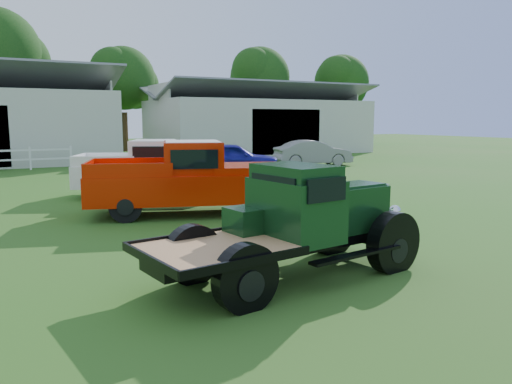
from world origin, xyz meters
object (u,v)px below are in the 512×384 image
red_pickup (189,177)px  misc_car_blue (232,158)px  white_pickup (151,169)px  vintage_flatbed (291,222)px  misc_car_grey (313,153)px

red_pickup → misc_car_blue: (5.23, 8.42, -0.25)m
red_pickup → misc_car_blue: size_ratio=1.24×
red_pickup → white_pickup: size_ratio=1.10×
vintage_flatbed → misc_car_blue: 15.59m
vintage_flatbed → white_pickup: bearing=78.9°
red_pickup → misc_car_blue: bearing=76.2°
misc_car_blue → misc_car_grey: (6.03, 2.08, -0.05)m
vintage_flatbed → misc_car_grey: bearing=46.5°
vintage_flatbed → misc_car_blue: size_ratio=1.05×
white_pickup → misc_car_grey: size_ratio=1.18×
misc_car_grey → red_pickup: bearing=145.4°
red_pickup → misc_car_grey: bearing=61.0°
red_pickup → misc_car_blue: red_pickup is taller
red_pickup → white_pickup: (0.00, 3.70, -0.08)m
white_pickup → misc_car_blue: size_ratio=1.13×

